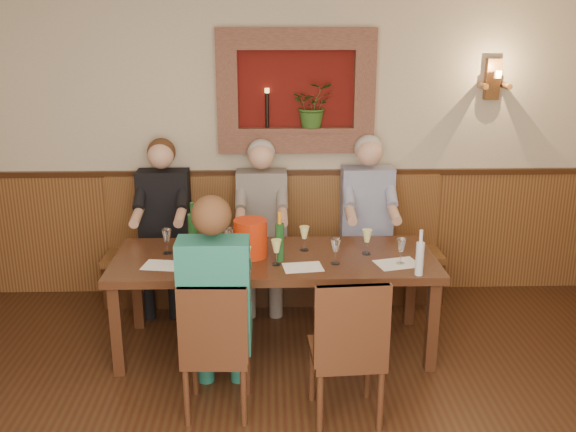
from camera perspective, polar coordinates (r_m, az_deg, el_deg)
name	(u,v)px	position (r m, az deg, el deg)	size (l,w,h in m)	color
room_shell	(278,158)	(2.70, -0.93, 5.16)	(6.04, 6.04, 2.82)	#C5B295
wainscoting	(279,425)	(3.23, -0.81, -18.08)	(6.02, 6.02, 1.15)	#5A3019
wall_niche	(301,97)	(5.63, 1.14, 10.55)	(1.36, 0.30, 1.06)	#57100C
wall_sconce	(493,80)	(5.92, 17.76, 11.42)	(0.25, 0.20, 0.35)	#5A3019
dining_table	(275,266)	(4.82, -1.17, -4.45)	(2.40, 0.90, 0.75)	#3B1B11
bench	(274,263)	(5.83, -1.25, -4.22)	(3.00, 0.45, 1.11)	#381E0F
chair_near_left	(218,373)	(4.26, -6.28, -13.73)	(0.43, 0.43, 0.94)	#3B1B11
chair_near_right	(346,377)	(4.18, 5.16, -14.06)	(0.46, 0.46, 0.99)	#3B1B11
person_bench_left	(164,238)	(5.70, -10.93, -1.95)	(0.44, 0.54, 1.48)	black
person_bench_mid	(262,238)	(5.63, -2.32, -1.96)	(0.44, 0.54, 1.47)	#5D5955
person_bench_right	(367,235)	(5.69, 7.06, -1.72)	(0.45, 0.55, 1.50)	navy
person_chair_front	(217,321)	(4.16, -6.35, -9.27)	(0.44, 0.54, 1.46)	#1A585C
spittoon_bucket	(250,238)	(4.76, -3.36, -1.98)	(0.25, 0.25, 0.28)	red
wine_bottle_green_a	(280,241)	(4.66, -0.75, -2.23)	(0.07, 0.07, 0.37)	#19471E
wine_bottle_green_b	(193,232)	(4.87, -8.43, -1.46)	(0.08, 0.08, 0.40)	#19471E
water_bottle	(420,257)	(4.51, 11.63, -3.62)	(0.06, 0.06, 0.33)	silver
tasting_sheet_a	(163,265)	(4.71, -11.01, -4.32)	(0.29, 0.20, 0.00)	white
tasting_sheet_b	(303,267)	(4.59, 1.33, -4.57)	(0.28, 0.20, 0.00)	white
tasting_sheet_c	(397,264)	(4.72, 9.69, -4.19)	(0.30, 0.22, 0.00)	white
tasting_sheet_d	(210,271)	(4.56, -6.97, -4.87)	(0.28, 0.20, 0.00)	white
wine_glass_0	(335,251)	(4.64, 4.24, -3.15)	(0.08, 0.08, 0.19)	white
wine_glass_1	(401,251)	(4.69, 10.01, -3.11)	(0.08, 0.08, 0.19)	white
wine_glass_2	(367,242)	(4.85, 7.03, -2.30)	(0.08, 0.08, 0.19)	#EDF190
wine_glass_3	(246,260)	(4.47, -3.74, -3.90)	(0.08, 0.08, 0.19)	#EDF190
wine_glass_4	(276,252)	(4.60, -1.04, -3.25)	(0.08, 0.08, 0.19)	#EDF190
wine_glass_5	(167,241)	(4.91, -10.71, -2.24)	(0.08, 0.08, 0.19)	white
wine_glass_6	(304,238)	(4.89, 1.45, -2.01)	(0.08, 0.08, 0.19)	#EDF190
wine_glass_7	(229,240)	(4.87, -5.28, -2.17)	(0.08, 0.08, 0.19)	white
wine_glass_8	(190,252)	(4.67, -8.67, -3.17)	(0.08, 0.08, 0.19)	#EDF190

